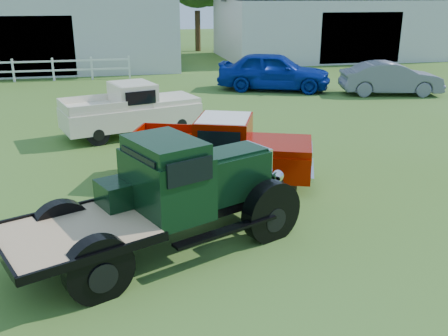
{
  "coord_description": "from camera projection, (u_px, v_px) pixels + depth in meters",
  "views": [
    {
      "loc": [
        -1.84,
        -8.09,
        4.37
      ],
      "look_at": [
        0.2,
        1.2,
        1.05
      ],
      "focal_mm": 40.0,
      "sensor_mm": 36.0,
      "label": 1
    }
  ],
  "objects": [
    {
      "name": "ground",
      "position": [
        227.0,
        243.0,
        9.27
      ],
      "size": [
        120.0,
        120.0,
        0.0
      ],
      "primitive_type": "plane",
      "color": "#466A1F"
    },
    {
      "name": "shed_left",
      "position": [
        25.0,
        21.0,
        30.92
      ],
      "size": [
        18.8,
        10.2,
        5.6
      ],
      "primitive_type": null,
      "color": "silver",
      "rests_on": "ground"
    },
    {
      "name": "shed_right",
      "position": [
        334.0,
        20.0,
        36.15
      ],
      "size": [
        16.8,
        9.2,
        5.2
      ],
      "primitive_type": null,
      "color": "silver",
      "rests_on": "ground"
    },
    {
      "name": "vintage_flatbed",
      "position": [
        162.0,
        196.0,
        8.72
      ],
      "size": [
        5.57,
        3.96,
        2.05
      ],
      "primitive_type": null,
      "rotation": [
        0.0,
        0.0,
        0.41
      ],
      "color": "black",
      "rests_on": "ground"
    },
    {
      "name": "red_pickup",
      "position": [
        220.0,
        150.0,
        12.04
      ],
      "size": [
        4.83,
        3.24,
        1.64
      ],
      "primitive_type": null,
      "rotation": [
        0.0,
        0.0,
        -0.37
      ],
      "color": "#931000",
      "rests_on": "ground"
    },
    {
      "name": "white_pickup",
      "position": [
        131.0,
        110.0,
        16.19
      ],
      "size": [
        4.84,
        2.97,
        1.66
      ],
      "primitive_type": null,
      "rotation": [
        0.0,
        0.0,
        0.29
      ],
      "color": "#EEE2C3",
      "rests_on": "ground"
    },
    {
      "name": "misc_car_blue",
      "position": [
        274.0,
        71.0,
        23.8
      ],
      "size": [
        5.72,
        4.02,
        1.81
      ],
      "primitive_type": "imported",
      "rotation": [
        0.0,
        0.0,
        1.17
      ],
      "color": "#072492",
      "rests_on": "ground"
    },
    {
      "name": "misc_car_grey",
      "position": [
        391.0,
        78.0,
        22.78
      ],
      "size": [
        4.73,
        2.54,
        1.48
      ],
      "primitive_type": "imported",
      "rotation": [
        0.0,
        0.0,
        1.34
      ],
      "color": "slate",
      "rests_on": "ground"
    }
  ]
}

